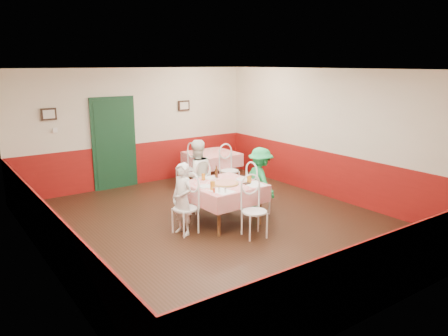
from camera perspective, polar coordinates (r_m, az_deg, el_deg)
floor at (r=8.12m, az=-0.65°, el=-7.41°), size 7.00×7.00×0.00m
ceiling at (r=7.58m, az=-0.71°, el=12.76°), size 7.00×7.00×0.00m
back_wall at (r=10.76m, az=-11.37°, el=5.25°), size 6.00×0.10×2.80m
front_wall at (r=5.32m, az=21.31°, el=-3.85°), size 6.00×0.10×2.80m
left_wall at (r=6.55m, az=-22.82°, el=-0.81°), size 0.10×7.00×2.80m
right_wall at (r=9.72m, az=14.08°, el=4.25°), size 0.10×7.00×2.80m
wainscot_back at (r=10.90m, az=-11.12°, el=0.56°), size 6.00×0.03×1.00m
wainscot_front at (r=5.65m, az=20.39°, el=-12.57°), size 6.00×0.03×1.00m
wainscot_left at (r=6.82m, az=-22.00°, el=-8.14°), size 0.03×7.00×1.00m
wainscot_right at (r=9.89m, az=13.72°, el=-0.91°), size 0.03×7.00×1.00m
door at (r=10.54m, az=-14.15°, el=3.01°), size 0.96×0.06×2.10m
picture_left at (r=10.02m, az=-21.92°, el=6.54°), size 0.32×0.03×0.26m
picture_right at (r=11.24m, az=-5.26°, el=8.12°), size 0.32×0.03×0.26m
thermostat at (r=10.08m, az=-21.20°, el=4.63°), size 0.10×0.03×0.10m
main_table at (r=8.10m, az=-0.00°, el=-4.65°), size 1.27×1.27×0.77m
second_table at (r=10.81m, az=-1.61°, el=0.02°), size 1.12×1.12×0.77m
chair_left at (r=7.62m, az=-5.10°, el=-5.31°), size 0.47×0.47×0.90m
chair_right at (r=8.60m, az=4.50°, el=-3.08°), size 0.43×0.43×0.90m
chair_far at (r=8.74m, az=-3.40°, el=-2.79°), size 0.42×0.42×0.90m
chair_near at (r=7.46m, az=4.00°, el=-5.71°), size 0.50×0.50×0.90m
chair_second_a at (r=10.41m, az=-5.05°, el=-0.14°), size 0.42×0.42×0.90m
chair_second_b at (r=10.20m, az=0.73°, el=-0.38°), size 0.42×0.42×0.90m
pizza at (r=7.94m, az=0.18°, el=-2.01°), size 0.49×0.49×0.03m
plate_left at (r=7.78m, az=-2.39°, el=-2.41°), size 0.26×0.26×0.01m
plate_right at (r=8.24m, az=2.44°, el=-1.50°), size 0.26×0.26×0.01m
plate_far at (r=8.34m, az=-1.83°, el=-1.30°), size 0.26×0.26×0.01m
glass_a at (r=7.56m, az=-1.50°, el=-2.33°), size 0.09×0.09×0.16m
glass_b at (r=8.02m, az=3.30°, el=-1.43°), size 0.08×0.08×0.15m
glass_c at (r=8.21m, az=-2.71°, el=-1.16°), size 0.07×0.07×0.13m
beer_bottle at (r=8.34m, az=-1.00°, el=-0.59°), size 0.06×0.06×0.21m
shaker_a at (r=7.42m, az=-0.64°, el=-2.89°), size 0.04×0.04×0.09m
shaker_b at (r=7.40m, az=0.17°, el=-2.93°), size 0.04×0.04×0.09m
shaker_c at (r=7.42m, az=-1.30°, el=-2.89°), size 0.04×0.04×0.09m
menu_left at (r=7.51m, az=-0.25°, el=-3.04°), size 0.37×0.45×0.00m
menu_right at (r=7.95m, az=3.97°, el=-2.12°), size 0.36×0.45×0.00m
wallet at (r=7.96m, az=2.99°, el=-2.01°), size 0.11×0.09×0.02m
diner_left at (r=7.53m, az=-5.45°, el=-4.07°), size 0.37×0.50×1.27m
diner_far at (r=8.70m, az=-3.61°, el=-0.99°), size 0.77×0.63×1.45m
diner_right at (r=8.57m, az=4.78°, el=-1.68°), size 0.61×0.92×1.32m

